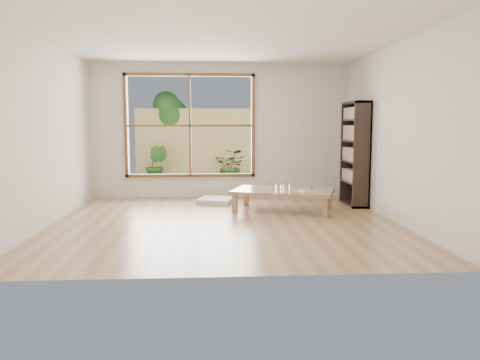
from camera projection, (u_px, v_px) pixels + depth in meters
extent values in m
plane|color=tan|center=(225.00, 222.00, 6.87)|extent=(5.00, 5.00, 0.00)
cube|color=#9D744C|center=(283.00, 191.00, 7.72)|extent=(1.82, 1.38, 0.05)
cube|color=#9D744C|center=(235.00, 203.00, 7.57)|extent=(0.10, 0.10, 0.30)
cube|color=#9D744C|center=(246.00, 197.00, 8.29)|extent=(0.10, 0.10, 0.30)
cube|color=#9D744C|center=(325.00, 208.00, 7.19)|extent=(0.10, 0.10, 0.30)
cube|color=#9D744C|center=(329.00, 200.00, 7.91)|extent=(0.10, 0.10, 0.30)
cube|color=beige|center=(216.00, 200.00, 8.54)|extent=(0.71, 0.71, 0.09)
cube|color=#2F1F1A|center=(355.00, 154.00, 8.22)|extent=(0.29, 0.82, 1.82)
cylinder|color=silver|center=(274.00, 186.00, 7.60)|extent=(0.08, 0.08, 0.16)
cylinder|color=silver|center=(287.00, 185.00, 7.81)|extent=(0.08, 0.08, 0.11)
cylinder|color=silver|center=(282.00, 187.00, 7.76)|extent=(0.07, 0.07, 0.09)
cylinder|color=silver|center=(279.00, 187.00, 7.71)|extent=(0.06, 0.06, 0.08)
cube|color=white|center=(308.00, 191.00, 7.52)|extent=(0.35, 0.30, 0.02)
sphere|color=#487830|center=(312.00, 188.00, 7.56)|extent=(0.07, 0.07, 0.07)
cube|color=#C8792F|center=(306.00, 190.00, 7.48)|extent=(0.06, 0.06, 0.03)
cube|color=beige|center=(303.00, 189.00, 7.55)|extent=(0.08, 0.07, 0.02)
cylinder|color=silver|center=(310.00, 190.00, 7.46)|extent=(0.16, 0.08, 0.01)
cube|color=#3B352B|center=(193.00, 189.00, 10.36)|extent=(2.80, 2.00, 0.05)
cube|color=#2F1F1A|center=(176.00, 176.00, 9.89)|extent=(1.10, 0.39, 0.05)
cube|color=#2F1F1A|center=(151.00, 184.00, 9.79)|extent=(0.06, 0.06, 0.30)
cube|color=#2F1F1A|center=(154.00, 183.00, 10.03)|extent=(0.06, 0.06, 0.30)
cube|color=#2F1F1A|center=(199.00, 184.00, 9.78)|extent=(0.06, 0.06, 0.30)
cube|color=#2F1F1A|center=(200.00, 183.00, 10.02)|extent=(0.06, 0.06, 0.30)
cube|color=tan|center=(194.00, 146.00, 11.25)|extent=(2.80, 0.06, 1.80)
imported|color=#2C5820|center=(232.00, 166.00, 11.17)|extent=(0.91, 0.85, 0.82)
imported|color=#2C5820|center=(157.00, 165.00, 10.81)|extent=(0.60, 0.53, 0.93)
cylinder|color=#4C3D2D|center=(166.00, 150.00, 11.51)|extent=(0.14, 0.14, 1.60)
sphere|color=#2C5820|center=(171.00, 115.00, 11.42)|extent=(0.84, 0.84, 0.84)
sphere|color=#2C5820|center=(160.00, 123.00, 11.51)|extent=(0.70, 0.70, 0.70)
sphere|color=#2C5820|center=(166.00, 105.00, 11.28)|extent=(0.64, 0.64, 0.64)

